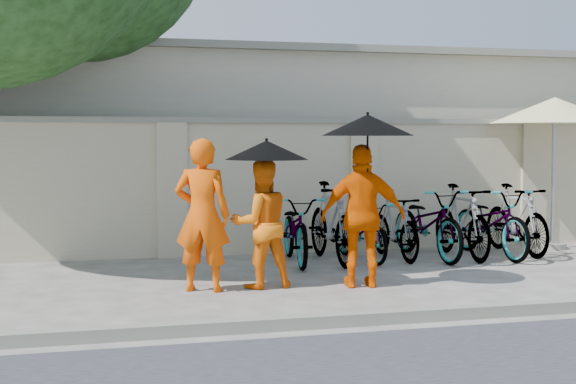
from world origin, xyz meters
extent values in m
plane|color=#ABA399|center=(0.00, 0.00, 0.00)|extent=(80.00, 80.00, 0.00)
cube|color=gray|center=(0.00, -1.70, 0.06)|extent=(40.00, 0.16, 0.12)
cube|color=beige|center=(1.00, 3.20, 1.00)|extent=(20.00, 0.30, 2.00)
cube|color=#B4AEA0|center=(2.00, 7.00, 1.60)|extent=(14.00, 6.00, 3.20)
imported|color=#F25105|center=(-0.95, 0.35, 0.89)|extent=(0.76, 0.63, 1.78)
imported|color=orange|center=(-0.24, 0.39, 0.76)|extent=(0.79, 0.65, 1.53)
cylinder|color=black|center=(-0.19, 0.31, 1.25)|extent=(0.02, 0.02, 0.77)
cone|color=black|center=(-0.19, 0.31, 1.64)|extent=(0.98, 0.98, 0.22)
imported|color=#EC5600|center=(0.94, 0.12, 0.85)|extent=(1.06, 0.61, 1.71)
cylinder|color=black|center=(0.96, 0.04, 1.45)|extent=(0.02, 0.02, 0.96)
cone|color=black|center=(0.96, 0.04, 1.93)|extent=(1.09, 1.09, 0.25)
cylinder|color=gray|center=(4.98, 2.44, 0.05)|extent=(0.46, 0.46, 0.09)
cylinder|color=#A7A7A7|center=(4.98, 2.44, 1.08)|extent=(0.06, 0.06, 2.17)
cone|color=#F5EBA3|center=(4.98, 2.44, 2.21)|extent=(2.30, 2.30, 0.41)
imported|color=#A7A7A7|center=(0.63, 2.04, 0.48)|extent=(0.83, 1.89, 0.96)
imported|color=#A7A7A7|center=(1.13, 1.98, 0.57)|extent=(0.55, 1.92, 1.15)
imported|color=#A7A7A7|center=(1.63, 2.10, 0.43)|extent=(0.75, 1.68, 0.85)
imported|color=#A7A7A7|center=(2.13, 2.05, 0.48)|extent=(0.53, 1.61, 0.96)
imported|color=#A7A7A7|center=(2.63, 1.99, 0.52)|extent=(0.85, 2.02, 1.04)
imported|color=#A7A7A7|center=(3.13, 1.90, 0.54)|extent=(0.54, 1.82, 1.09)
imported|color=#A7A7A7|center=(3.63, 1.93, 0.51)|extent=(0.83, 2.00, 1.02)
imported|color=#A7A7A7|center=(4.13, 2.07, 0.53)|extent=(0.53, 1.78, 1.07)
camera|label=1|loc=(-2.31, -8.83, 1.80)|focal=50.00mm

